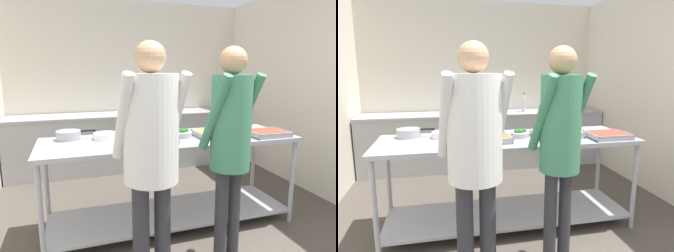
{
  "view_description": "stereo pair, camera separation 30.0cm",
  "coord_description": "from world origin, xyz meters",
  "views": [
    {
      "loc": [
        -0.98,
        -1.06,
        1.56
      ],
      "look_at": [
        -0.05,
        1.74,
        1.0
      ],
      "focal_mm": 32.0,
      "sensor_mm": 36.0,
      "label": 1
    },
    {
      "loc": [
        -0.69,
        -1.14,
        1.56
      ],
      "look_at": [
        -0.05,
        1.74,
        1.0
      ],
      "focal_mm": 32.0,
      "sensor_mm": 36.0,
      "label": 2
    }
  ],
  "objects": [
    {
      "name": "guest_serving_left",
      "position": [
        -0.47,
        0.85,
        1.08
      ],
      "size": [
        0.52,
        0.4,
        1.75
      ],
      "color": "#2D2D33",
      "rests_on": "ground_plane"
    },
    {
      "name": "broccoli_bowl",
      "position": [
        0.06,
        1.64,
        0.94
      ],
      "size": [
        0.19,
        0.19,
        0.09
      ],
      "color": "#B2B2B7",
      "rests_on": "serving_counter"
    },
    {
      "name": "serving_tray_greens",
      "position": [
        0.43,
        1.59,
        0.93
      ],
      "size": [
        0.48,
        0.29,
        0.05
      ],
      "color": "#9EA0A8",
      "rests_on": "serving_counter"
    },
    {
      "name": "water_bottle",
      "position": [
        0.64,
        3.56,
        1.02
      ],
      "size": [
        0.06,
        0.06,
        0.3
      ],
      "color": "silver",
      "rests_on": "back_counter"
    },
    {
      "name": "serving_tray_roast",
      "position": [
        0.89,
        1.42,
        0.93
      ],
      "size": [
        0.38,
        0.31,
        0.05
      ],
      "color": "#9EA0A8",
      "rests_on": "serving_counter"
    },
    {
      "name": "guest_serving_right",
      "position": [
        0.19,
        0.93,
        1.09
      ],
      "size": [
        0.47,
        0.41,
        1.73
      ],
      "color": "#2D2D33",
      "rests_on": "ground_plane"
    },
    {
      "name": "sauce_pan",
      "position": [
        -1.01,
        1.88,
        0.95
      ],
      "size": [
        0.37,
        0.23,
        0.09
      ],
      "color": "#9EA0A8",
      "rests_on": "serving_counter"
    },
    {
      "name": "wall_rear",
      "position": [
        0.0,
        3.94,
        1.32
      ],
      "size": [
        3.96,
        0.06,
        2.65
      ],
      "color": "beige",
      "rests_on": "ground_plane"
    },
    {
      "name": "back_counter",
      "position": [
        0.0,
        3.57,
        0.44
      ],
      "size": [
        3.8,
        0.65,
        0.89
      ],
      "color": "#A8A8A8",
      "rests_on": "ground_plane"
    },
    {
      "name": "serving_counter",
      "position": [
        -0.05,
        1.64,
        0.61
      ],
      "size": [
        2.48,
        0.79,
        0.9
      ],
      "color": "#9EA0A8",
      "rests_on": "ground_plane"
    },
    {
      "name": "wall_right",
      "position": [
        1.95,
        1.97,
        1.32
      ],
      "size": [
        0.06,
        4.06,
        2.65
      ],
      "color": "beige",
      "rests_on": "ground_plane"
    },
    {
      "name": "plate_stack",
      "position": [
        -0.67,
        1.79,
        0.93
      ],
      "size": [
        0.24,
        0.24,
        0.06
      ],
      "color": "white",
      "rests_on": "serving_counter"
    },
    {
      "name": "serving_tray_vegetables",
      "position": [
        -0.29,
        1.54,
        0.93
      ],
      "size": [
        0.45,
        0.32,
        0.05
      ],
      "color": "#9EA0A8",
      "rests_on": "serving_counter"
    }
  ]
}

